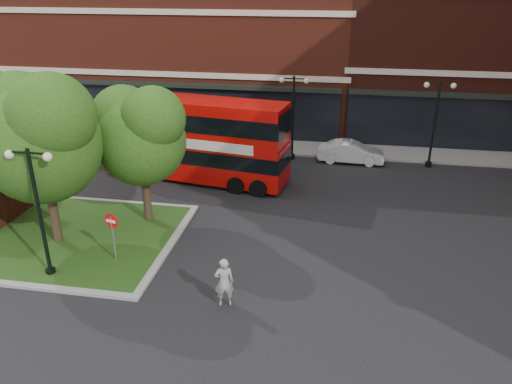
% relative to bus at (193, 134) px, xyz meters
% --- Properties ---
extents(ground, '(120.00, 120.00, 0.00)m').
position_rel_bus_xyz_m(ground, '(2.89, -10.44, -2.54)').
color(ground, black).
rests_on(ground, ground).
extents(pavement_far, '(44.00, 3.00, 0.12)m').
position_rel_bus_xyz_m(pavement_far, '(2.89, 6.06, -2.48)').
color(pavement_far, slate).
rests_on(pavement_far, ground).
extents(terrace_far_left, '(26.00, 12.00, 14.00)m').
position_rel_bus_xyz_m(terrace_far_left, '(-5.11, 13.56, 4.46)').
color(terrace_far_left, maroon).
rests_on(terrace_far_left, ground).
extents(terrace_far_right, '(18.00, 12.00, 16.00)m').
position_rel_bus_xyz_m(terrace_far_right, '(16.89, 13.56, 5.46)').
color(terrace_far_right, '#471911').
rests_on(terrace_far_right, ground).
extents(traffic_island, '(12.60, 7.60, 0.15)m').
position_rel_bus_xyz_m(traffic_island, '(-5.11, -7.44, -2.47)').
color(traffic_island, gray).
rests_on(traffic_island, ground).
extents(tree_island_west, '(5.40, 4.71, 7.21)m').
position_rel_bus_xyz_m(tree_island_west, '(-3.70, -7.87, 2.25)').
color(tree_island_west, '#2D2116').
rests_on(tree_island_west, ground).
extents(tree_island_east, '(4.46, 3.90, 6.29)m').
position_rel_bus_xyz_m(tree_island_east, '(-0.68, -5.38, 1.70)').
color(tree_island_east, '#2D2116').
rests_on(tree_island_east, ground).
extents(lamp_island, '(1.72, 0.36, 5.00)m').
position_rel_bus_xyz_m(lamp_island, '(-2.61, -10.24, 0.28)').
color(lamp_island, black).
rests_on(lamp_island, ground).
extents(lamp_far_left, '(1.72, 0.36, 5.00)m').
position_rel_bus_xyz_m(lamp_far_left, '(4.89, 4.06, 0.28)').
color(lamp_far_left, black).
rests_on(lamp_far_left, ground).
extents(lamp_far_right, '(1.72, 0.36, 5.00)m').
position_rel_bus_xyz_m(lamp_far_right, '(12.89, 4.06, 0.28)').
color(lamp_far_right, black).
rests_on(lamp_far_right, ground).
extents(bus, '(10.39, 3.94, 3.87)m').
position_rel_bus_xyz_m(bus, '(0.00, 0.00, 0.00)').
color(bus, '#BA0A07').
rests_on(bus, ground).
extents(woman, '(0.75, 0.61, 1.80)m').
position_rel_bus_xyz_m(woman, '(4.18, -10.86, -1.64)').
color(woman, gray).
rests_on(woman, ground).
extents(car_silver, '(3.93, 1.70, 1.32)m').
position_rel_bus_xyz_m(car_silver, '(-3.97, 4.06, -1.88)').
color(car_silver, '#BABDC2').
rests_on(car_silver, ground).
extents(car_white, '(3.90, 1.47, 1.27)m').
position_rel_bus_xyz_m(car_white, '(8.40, 4.06, -1.91)').
color(car_white, white).
rests_on(car_white, ground).
extents(no_entry_sign, '(0.58, 0.18, 2.11)m').
position_rel_bus_xyz_m(no_entry_sign, '(-0.61, -8.94, -1.04)').
color(no_entry_sign, slate).
rests_on(no_entry_sign, ground).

